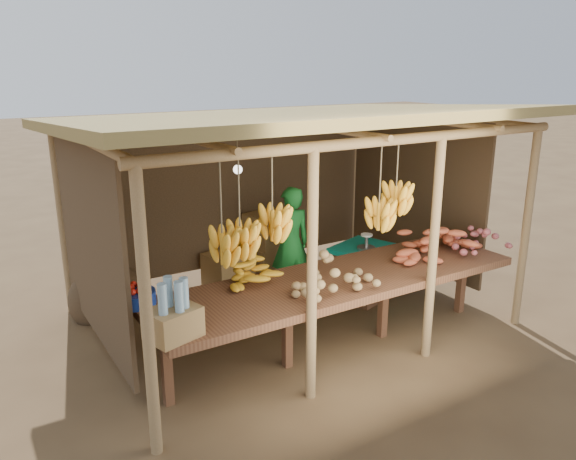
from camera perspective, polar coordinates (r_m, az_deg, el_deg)
ground at (r=6.61m, az=-0.00°, el=-8.77°), size 60.00×60.00×0.00m
stall_structure at (r=5.94m, az=-0.52°, el=7.66°), size 4.70×3.50×2.43m
counter at (r=5.59m, az=5.17°, el=-5.39°), size 3.90×1.05×0.80m
potato_heap at (r=5.22m, az=4.21°, el=-4.15°), size 1.00×0.74×0.36m
sweet_potato_heap at (r=6.33m, az=14.98°, el=-0.99°), size 1.06×0.64×0.36m
onion_heap at (r=6.57m, az=18.85°, el=-0.70°), size 0.90×0.68×0.36m
banana_pile at (r=5.33m, az=-4.35°, el=-3.77°), size 0.72×0.55×0.35m
tomato_basin at (r=5.09m, az=-15.23°, el=-6.52°), size 0.35×0.35×0.18m
bottle_box at (r=4.39m, az=-11.64°, el=-8.50°), size 0.45×0.39×0.48m
vendor at (r=6.83m, az=0.24°, el=-1.45°), size 0.56×0.40×1.43m
tarp_crate at (r=7.07m, az=7.65°, el=-4.06°), size 0.89×0.83×0.87m
carton_stack at (r=7.53m, az=-3.31°, el=-2.33°), size 1.25×0.55×0.90m
burlap_sacks at (r=6.85m, az=-17.80°, el=-6.13°), size 0.90×0.47×0.64m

